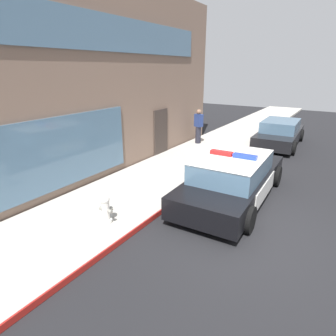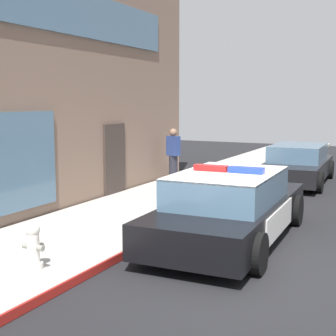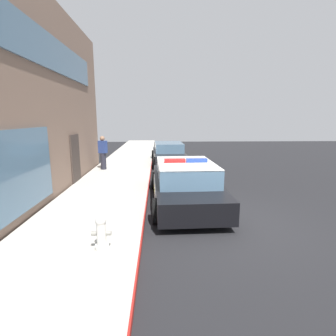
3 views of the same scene
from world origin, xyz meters
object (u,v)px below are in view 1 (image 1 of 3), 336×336
fire_hydrant (106,210)px  car_down_street (280,133)px  police_cruiser (233,178)px  pedestrian_on_sidewalk (198,126)px

fire_hydrant → car_down_street: 10.84m
police_cruiser → fire_hydrant: 3.87m
pedestrian_on_sidewalk → police_cruiser: bearing=-124.4°
car_down_street → pedestrian_on_sidewalk: size_ratio=2.73×
fire_hydrant → car_down_street: size_ratio=0.16×
car_down_street → pedestrian_on_sidewalk: 4.21m
police_cruiser → car_down_street: bearing=0.0°
police_cruiser → pedestrian_on_sidewalk: size_ratio=3.03×
pedestrian_on_sidewalk → car_down_street: bearing=-36.2°
police_cruiser → pedestrian_on_sidewalk: bearing=34.5°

